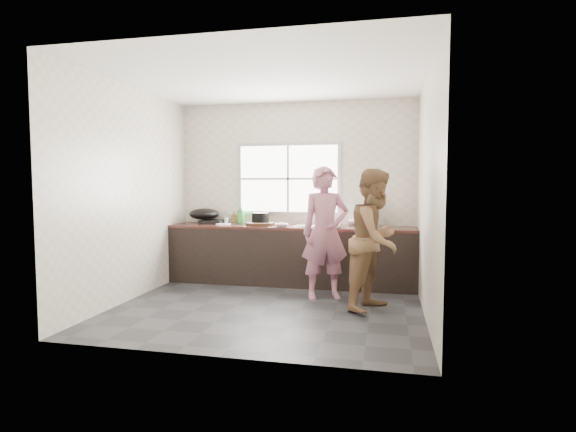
% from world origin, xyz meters
% --- Properties ---
extents(floor, '(3.60, 3.20, 0.01)m').
position_xyz_m(floor, '(0.00, 0.00, -0.01)').
color(floor, '#29292C').
rests_on(floor, ground).
extents(ceiling, '(3.60, 3.20, 0.01)m').
position_xyz_m(ceiling, '(0.00, 0.00, 2.71)').
color(ceiling, silver).
rests_on(ceiling, wall_back).
extents(wall_back, '(3.60, 0.01, 2.70)m').
position_xyz_m(wall_back, '(0.00, 1.60, 1.35)').
color(wall_back, beige).
rests_on(wall_back, ground).
extents(wall_left, '(0.01, 3.20, 2.70)m').
position_xyz_m(wall_left, '(-1.80, 0.00, 1.35)').
color(wall_left, beige).
rests_on(wall_left, ground).
extents(wall_right, '(0.01, 3.20, 2.70)m').
position_xyz_m(wall_right, '(1.80, 0.00, 1.35)').
color(wall_right, silver).
rests_on(wall_right, ground).
extents(wall_front, '(3.60, 0.01, 2.70)m').
position_xyz_m(wall_front, '(0.00, -1.60, 1.35)').
color(wall_front, silver).
rests_on(wall_front, ground).
extents(cabinet, '(3.60, 0.62, 0.82)m').
position_xyz_m(cabinet, '(0.00, 1.29, 0.41)').
color(cabinet, black).
rests_on(cabinet, floor).
extents(countertop, '(3.60, 0.64, 0.04)m').
position_xyz_m(countertop, '(0.00, 1.29, 0.84)').
color(countertop, '#351A15').
rests_on(countertop, cabinet).
extents(sink, '(0.55, 0.45, 0.02)m').
position_xyz_m(sink, '(0.35, 1.29, 0.86)').
color(sink, silver).
rests_on(sink, countertop).
extents(faucet, '(0.02, 0.02, 0.30)m').
position_xyz_m(faucet, '(0.35, 1.49, 1.01)').
color(faucet, silver).
rests_on(faucet, countertop).
extents(window_frame, '(1.60, 0.05, 1.10)m').
position_xyz_m(window_frame, '(-0.10, 1.59, 1.55)').
color(window_frame, '#9EA0A5').
rests_on(window_frame, wall_back).
extents(window_glazing, '(1.50, 0.01, 1.00)m').
position_xyz_m(window_glazing, '(-0.10, 1.57, 1.55)').
color(window_glazing, white).
rests_on(window_glazing, window_frame).
extents(woman, '(0.68, 0.58, 1.59)m').
position_xyz_m(woman, '(0.61, 0.57, 0.79)').
color(woman, '#AC677E').
rests_on(woman, floor).
extents(person_side, '(0.91, 0.99, 1.65)m').
position_xyz_m(person_side, '(1.25, 0.19, 0.83)').
color(person_side, brown).
rests_on(person_side, floor).
extents(cutting_board, '(0.50, 0.50, 0.04)m').
position_xyz_m(cutting_board, '(-0.45, 1.25, 0.88)').
color(cutting_board, black).
rests_on(cutting_board, countertop).
extents(cleaver, '(0.20, 0.13, 0.01)m').
position_xyz_m(cleaver, '(-0.35, 1.21, 0.90)').
color(cleaver, '#B0B4B7').
rests_on(cleaver, cutting_board).
extents(bowl_mince, '(0.24, 0.24, 0.05)m').
position_xyz_m(bowl_mince, '(-0.09, 1.08, 0.88)').
color(bowl_mince, silver).
rests_on(bowl_mince, countertop).
extents(bowl_crabs, '(0.19, 0.19, 0.06)m').
position_xyz_m(bowl_crabs, '(0.65, 1.20, 0.89)').
color(bowl_crabs, silver).
rests_on(bowl_crabs, countertop).
extents(bowl_held, '(0.21, 0.21, 0.05)m').
position_xyz_m(bowl_held, '(0.68, 1.08, 0.89)').
color(bowl_held, silver).
rests_on(bowl_held, countertop).
extents(black_pot, '(0.26, 0.26, 0.18)m').
position_xyz_m(black_pot, '(-0.47, 1.32, 0.95)').
color(black_pot, black).
rests_on(black_pot, countertop).
extents(plate_food, '(0.27, 0.27, 0.02)m').
position_xyz_m(plate_food, '(-1.02, 1.21, 0.87)').
color(plate_food, white).
rests_on(plate_food, countertop).
extents(bottle_green, '(0.15, 0.15, 0.30)m').
position_xyz_m(bottle_green, '(-0.80, 1.40, 1.01)').
color(bottle_green, '#2E8E3A').
rests_on(bottle_green, countertop).
extents(bottle_brown_tall, '(0.10, 0.10, 0.17)m').
position_xyz_m(bottle_brown_tall, '(-0.95, 1.52, 0.95)').
color(bottle_brown_tall, '#4D3413').
rests_on(bottle_brown_tall, countertop).
extents(bottle_brown_short, '(0.17, 0.17, 0.17)m').
position_xyz_m(bottle_brown_short, '(-0.47, 1.41, 0.94)').
color(bottle_brown_short, '#502E14').
rests_on(bottle_brown_short, countertop).
extents(glass_jar, '(0.07, 0.07, 0.10)m').
position_xyz_m(glass_jar, '(-1.07, 1.47, 0.91)').
color(glass_jar, silver).
rests_on(glass_jar, countertop).
extents(burner, '(0.35, 0.35, 0.05)m').
position_xyz_m(burner, '(-1.27, 1.43, 0.89)').
color(burner, black).
rests_on(burner, countertop).
extents(wok, '(0.60, 0.60, 0.17)m').
position_xyz_m(wok, '(-1.40, 1.39, 1.01)').
color(wok, black).
rests_on(wok, burner).
extents(dish_rack, '(0.53, 0.46, 0.33)m').
position_xyz_m(dish_rack, '(1.10, 1.43, 1.03)').
color(dish_rack, white).
rests_on(dish_rack, countertop).
extents(pot_lid_left, '(0.37, 0.37, 0.01)m').
position_xyz_m(pot_lid_left, '(-1.05, 1.45, 0.87)').
color(pot_lid_left, '#A5A6AC').
rests_on(pot_lid_left, countertop).
extents(pot_lid_right, '(0.28, 0.28, 0.01)m').
position_xyz_m(pot_lid_right, '(-1.01, 1.27, 0.87)').
color(pot_lid_right, silver).
rests_on(pot_lid_right, countertop).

